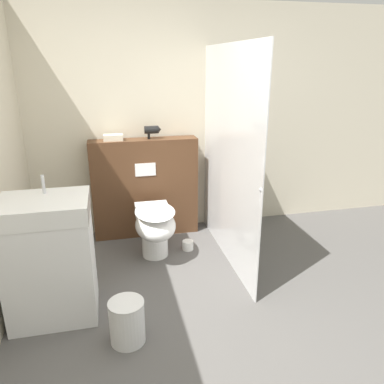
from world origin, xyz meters
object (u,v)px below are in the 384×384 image
object	(u,v)px
toilet	(155,227)
sink_vanity	(50,259)
hair_drier	(152,130)
waste_bin	(127,322)

from	to	relation	value
toilet	sink_vanity	distance (m)	1.14
toilet	sink_vanity	bearing A→B (deg)	-141.14
sink_vanity	toilet	bearing A→B (deg)	38.86
hair_drier	waste_bin	bearing A→B (deg)	-103.83
toilet	waste_bin	world-z (taller)	toilet
sink_vanity	waste_bin	world-z (taller)	sink_vanity
toilet	sink_vanity	xyz separation A→B (m)	(-0.88, -0.71, 0.15)
sink_vanity	waste_bin	xyz separation A→B (m)	(0.53, -0.45, -0.32)
toilet	hair_drier	size ratio (longest dim) A/B	3.67
toilet	waste_bin	size ratio (longest dim) A/B	2.04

